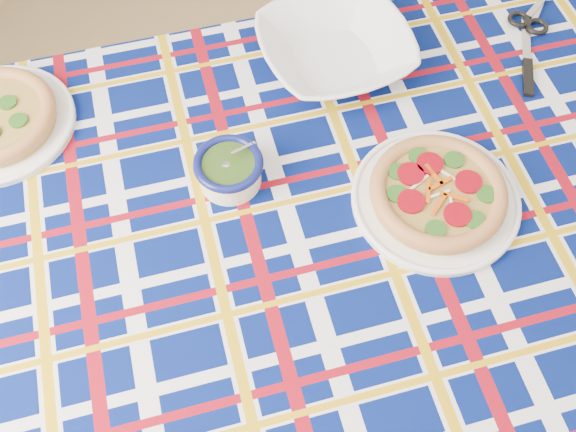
# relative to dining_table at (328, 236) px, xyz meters

# --- Properties ---
(dining_table) EXTENTS (2.02, 1.64, 0.82)m
(dining_table) POSITION_rel_dining_table_xyz_m (0.00, 0.00, 0.00)
(dining_table) COLOR brown
(dining_table) RESTS_ON floor
(tablecloth) EXTENTS (2.07, 1.68, 0.12)m
(tablecloth) POSITION_rel_dining_table_xyz_m (0.00, -0.00, 0.03)
(tablecloth) COLOR #041251
(tablecloth) RESTS_ON dining_table
(main_focaccia_plate) EXTENTS (0.41, 0.41, 0.06)m
(main_focaccia_plate) POSITION_rel_dining_table_xyz_m (0.20, 0.05, 0.12)
(main_focaccia_plate) COLOR #A9863C
(main_focaccia_plate) RESTS_ON tablecloth
(pesto_bowl) EXTENTS (0.16, 0.16, 0.08)m
(pesto_bowl) POSITION_rel_dining_table_xyz_m (-0.20, 0.06, 0.13)
(pesto_bowl) COLOR #1D340E
(pesto_bowl) RESTS_ON tablecloth
(serving_bowl) EXTENTS (0.43, 0.43, 0.08)m
(serving_bowl) POSITION_rel_dining_table_xyz_m (-0.02, 0.39, 0.12)
(serving_bowl) COLOR white
(serving_bowl) RESTS_ON tablecloth
(table_knife) EXTENTS (0.04, 0.27, 0.01)m
(table_knife) POSITION_rel_dining_table_xyz_m (0.42, 0.50, 0.09)
(table_knife) COLOR silver
(table_knife) RESTS_ON tablecloth
(kitchen_scissors) EXTENTS (0.19, 0.24, 0.02)m
(kitchen_scissors) POSITION_rel_dining_table_xyz_m (0.46, 0.62, 0.09)
(kitchen_scissors) COLOR silver
(kitchen_scissors) RESTS_ON tablecloth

